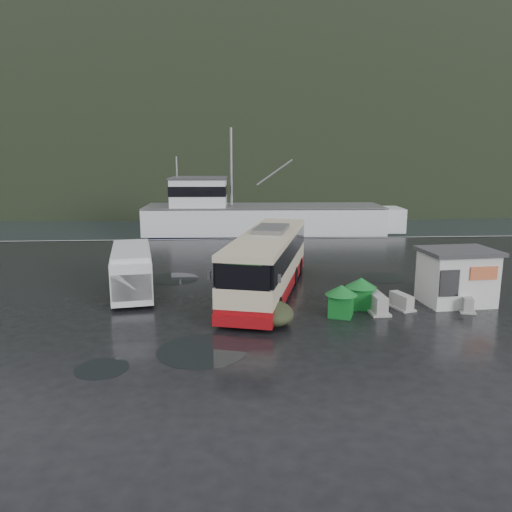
{
  "coord_description": "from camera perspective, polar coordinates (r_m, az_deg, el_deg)",
  "views": [
    {
      "loc": [
        -0.72,
        -23.93,
        7.59
      ],
      "look_at": [
        1.03,
        4.32,
        1.7
      ],
      "focal_mm": 35.0,
      "sensor_mm": 36.0,
      "label": 1
    }
  ],
  "objects": [
    {
      "name": "jersey_barrier_b",
      "position": [
        26.7,
        22.83,
        -5.71
      ],
      "size": [
        1.07,
        1.57,
        0.72
      ],
      "primitive_type": null,
      "rotation": [
        0.0,
        0.0,
        -0.27
      ],
      "color": "#999993",
      "rests_on": "ground"
    },
    {
      "name": "quay_edge",
      "position": [
        44.58,
        -2.58,
        1.94
      ],
      "size": [
        160.0,
        0.6,
        1.5
      ],
      "primitive_type": "cube",
      "color": "#999993",
      "rests_on": "ground"
    },
    {
      "name": "coach_bus",
      "position": [
        27.54,
        1.33,
        -4.25
      ],
      "size": [
        6.27,
        12.98,
        3.56
      ],
      "primitive_type": null,
      "rotation": [
        0.0,
        0.0,
        -0.26
      ],
      "color": "beige",
      "rests_on": "ground"
    },
    {
      "name": "fishing_trawler",
      "position": [
        52.52,
        0.88,
        3.44
      ],
      "size": [
        29.23,
        7.29,
        11.61
      ],
      "primitive_type": null,
      "rotation": [
        0.0,
        0.0,
        -0.03
      ],
      "color": "silver",
      "rests_on": "ground"
    },
    {
      "name": "waste_bin_right",
      "position": [
        25.47,
        11.8,
        -5.83
      ],
      "size": [
        1.32,
        1.32,
        1.55
      ],
      "primitive_type": null,
      "rotation": [
        0.0,
        0.0,
        -0.21
      ],
      "color": "#136C24",
      "rests_on": "ground"
    },
    {
      "name": "headland",
      "position": [
        274.24,
        -1.34,
        10.16
      ],
      "size": [
        780.0,
        540.0,
        570.0
      ],
      "primitive_type": "ellipsoid",
      "color": "black",
      "rests_on": "ground"
    },
    {
      "name": "puddles",
      "position": [
        25.19,
        -2.17,
        -5.77
      ],
      "size": [
        16.5,
        15.41,
        0.01
      ],
      "color": "black",
      "rests_on": "ground"
    },
    {
      "name": "white_van",
      "position": [
        28.12,
        -13.87,
        -4.26
      ],
      "size": [
        3.17,
        6.48,
        2.59
      ],
      "primitive_type": null,
      "rotation": [
        0.0,
        0.0,
        0.17
      ],
      "color": "silver",
      "rests_on": "ground"
    },
    {
      "name": "ground",
      "position": [
        25.11,
        -1.75,
        -5.84
      ],
      "size": [
        160.0,
        160.0,
        0.0
      ],
      "primitive_type": "plane",
      "color": "black",
      "rests_on": "ground"
    },
    {
      "name": "waste_bin_left",
      "position": [
        24.08,
        9.64,
        -6.79
      ],
      "size": [
        1.42,
        1.42,
        1.53
      ],
      "primitive_type": null,
      "rotation": [
        0.0,
        0.0,
        -0.38
      ],
      "color": "#136C24",
      "rests_on": "ground"
    },
    {
      "name": "jersey_barrier_c",
      "position": [
        25.91,
        16.23,
        -5.76
      ],
      "size": [
        1.16,
        1.65,
        0.75
      ],
      "primitive_type": null,
      "rotation": [
        0.0,
        0.0,
        0.3
      ],
      "color": "#999993",
      "rests_on": "ground"
    },
    {
      "name": "ticket_kiosk",
      "position": [
        27.66,
        21.74,
        -5.03
      ],
      "size": [
        3.83,
        3.03,
        2.82
      ],
      "primitive_type": null,
      "rotation": [
        0.0,
        0.0,
        0.08
      ],
      "color": "silver",
      "rests_on": "ground"
    },
    {
      "name": "jersey_barrier_a",
      "position": [
        25.07,
        13.6,
        -6.21
      ],
      "size": [
        0.96,
        1.82,
        0.9
      ],
      "primitive_type": null,
      "rotation": [
        0.0,
        0.0,
        0.03
      ],
      "color": "#999993",
      "rests_on": "ground"
    },
    {
      "name": "harbor_water",
      "position": [
        134.14,
        -3.28,
        8.49
      ],
      "size": [
        300.0,
        180.0,
        0.02
      ],
      "primitive_type": "cube",
      "color": "black",
      "rests_on": "ground"
    },
    {
      "name": "dome_tent",
      "position": [
        22.79,
        2.02,
        -7.71
      ],
      "size": [
        1.9,
        2.58,
        0.98
      ],
      "primitive_type": null,
      "rotation": [
        0.0,
        0.0,
        0.05
      ],
      "color": "#2D331F",
      "rests_on": "ground"
    }
  ]
}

